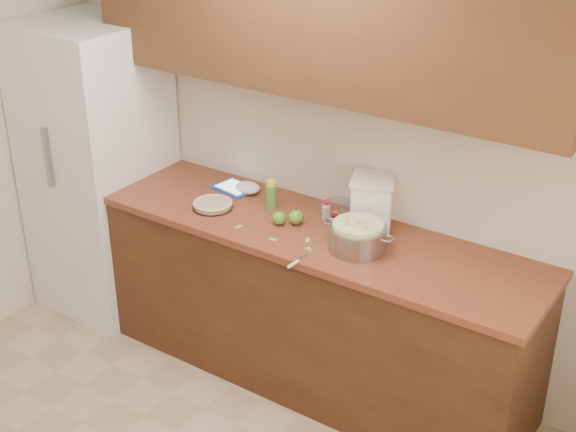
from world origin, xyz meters
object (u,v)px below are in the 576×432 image
Objects in this scene: pie at (213,205)px; flour_canister at (372,201)px; colander at (358,237)px; tablet at (235,188)px.

pie is 0.87m from flour_canister.
colander reaches higher than tablet.
flour_canister reaches higher than tablet.
pie is 0.26m from tablet.
colander reaches higher than pie.
colander is at bearing -4.34° from tablet.
pie is at bearing -177.62° from colander.
colander is at bearing 2.38° from pie.
tablet is (-0.05, 0.26, -0.01)m from pie.
pie reaches higher than tablet.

